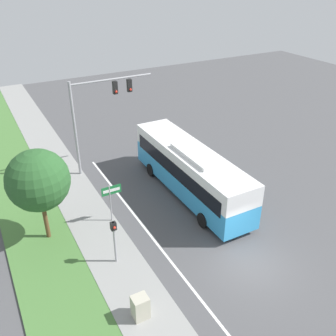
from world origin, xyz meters
name	(u,v)px	position (x,y,z in m)	size (l,w,h in m)	color
ground_plane	(250,264)	(0.00, 0.00, 0.00)	(80.00, 80.00, 0.00)	#4C4C4F
sidewalk	(144,309)	(-6.20, 0.00, 0.06)	(2.80, 80.00, 0.12)	gray
lane_divider_near	(192,289)	(-3.60, 0.00, 0.00)	(0.14, 30.00, 0.01)	silver
bus	(190,169)	(0.75, 7.38, 1.95)	(2.69, 11.33, 3.55)	#3393D1
signal_gantry	(97,107)	(-3.31, 13.48, 5.01)	(6.08, 0.41, 7.08)	#939399
pedestrian_signal	(114,236)	(-6.17, 3.46, 1.83)	(0.28, 0.34, 2.64)	#939399
street_sign	(111,196)	(-5.01, 6.93, 1.83)	(1.22, 0.08, 2.57)	#939399
utility_cabinet	(140,307)	(-6.52, -0.36, 0.70)	(0.71, 0.63, 1.16)	#B7B29E
roadside_tree	(38,180)	(-8.83, 7.25, 3.84)	(3.39, 3.39, 5.45)	brown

